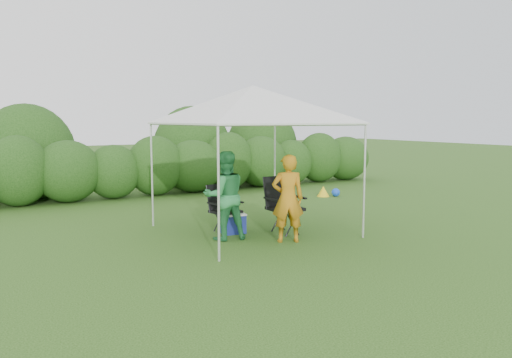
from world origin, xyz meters
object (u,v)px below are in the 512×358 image
canopy (253,105)px  woman (225,196)px  man (288,198)px  chair_left (223,205)px  cooler (233,223)px  chair_right (282,201)px

canopy → woman: (-0.76, -0.28, -1.65)m
canopy → man: 1.97m
man → woman: size_ratio=0.97×
chair_left → cooler: size_ratio=1.85×
chair_right → cooler: (-0.87, 0.42, -0.42)m
man → woman: bearing=-15.0°
canopy → man: canopy is taller
canopy → chair_right: bearing=-36.1°
chair_right → cooler: bearing=155.9°
chair_right → chair_left: 1.17m
chair_left → woman: (-0.26, -0.59, 0.29)m
canopy → cooler: 2.30m
man → cooler: 1.36m
chair_left → cooler: 0.42m
canopy → cooler: bearing=169.2°
chair_right → woman: woman is taller
man → woman: (-0.87, 0.75, 0.02)m
chair_left → woman: size_ratio=0.57×
cooler → chair_left: bearing=121.7°
man → chair_right: bearing=-91.5°
chair_right → man: size_ratio=0.69×
chair_left → cooler: (0.10, -0.23, -0.33)m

